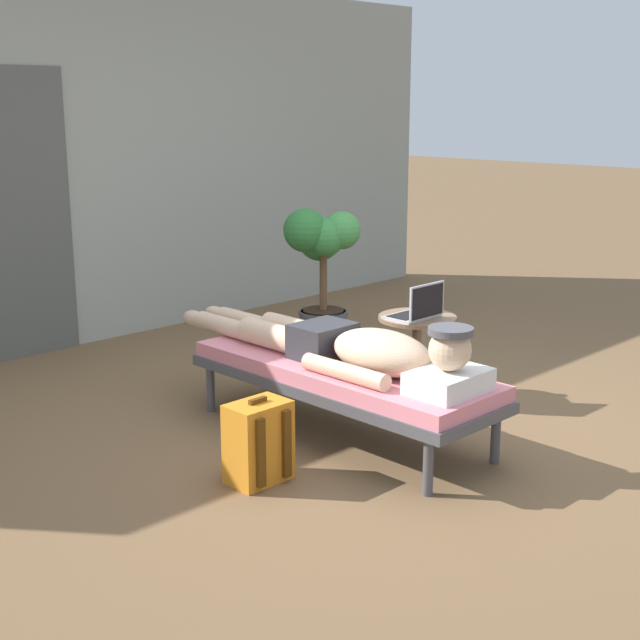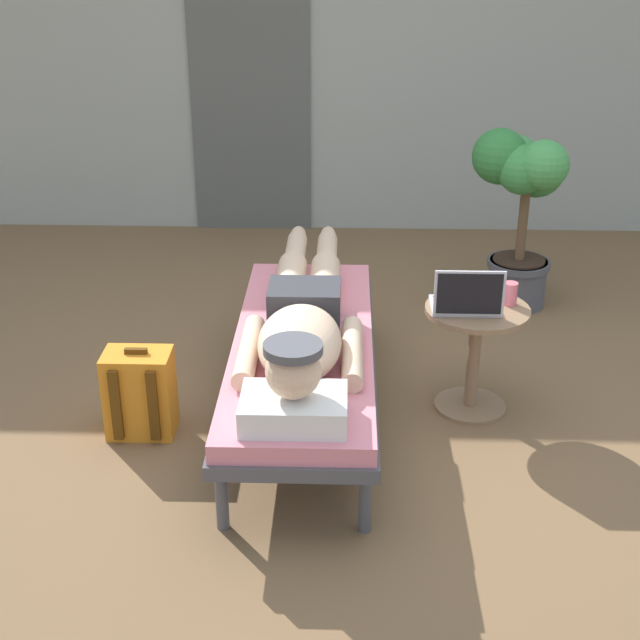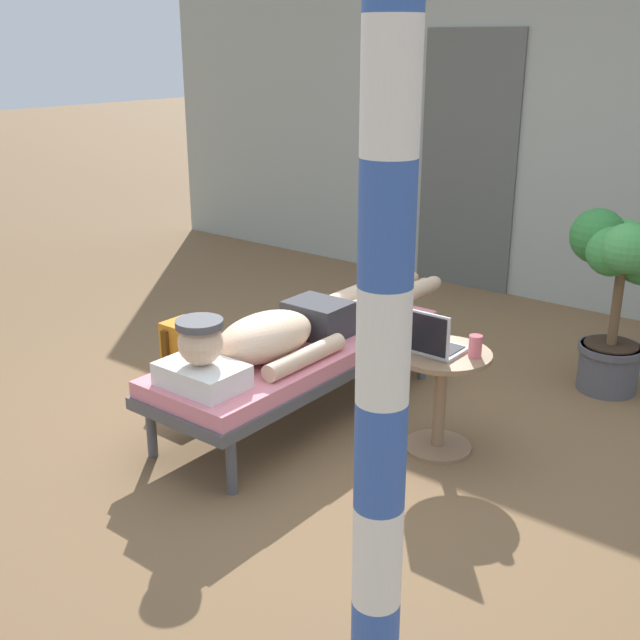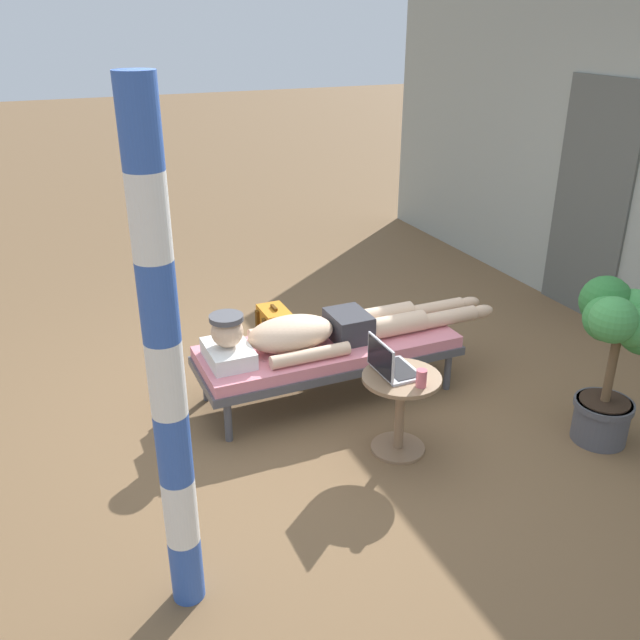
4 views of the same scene
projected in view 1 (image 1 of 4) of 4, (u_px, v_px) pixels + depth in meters
The scene contains 10 objects.
ground_plane at pixel (387, 429), 5.04m from camera, with size 40.00×40.00×0.00m, color brown.
house_wall_back at pixel (68, 164), 6.56m from camera, with size 7.60×0.20×2.70m, color #999E93.
house_door_panel at pixel (15, 216), 6.23m from camera, with size 0.84×0.03×2.04m, color #545651.
lounge_chair at pixel (342, 375), 4.86m from camera, with size 0.65×1.84×0.42m.
person_reclining at pixel (349, 347), 4.79m from camera, with size 0.53×2.17×0.33m.
side_table at pixel (417, 342), 5.49m from camera, with size 0.48×0.48×0.52m.
laptop at pixel (418, 310), 5.36m from camera, with size 0.31×0.24×0.23m.
drink_glass at pixel (428, 303), 5.57m from camera, with size 0.06×0.06×0.11m, color #D86672.
backpack at pixel (258, 443), 4.31m from camera, with size 0.30×0.26×0.42m.
potted_plant at pixel (320, 255), 6.55m from camera, with size 0.56×0.55×1.06m.
Camera 1 is at (-3.61, -3.10, 1.80)m, focal length 50.05 mm.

